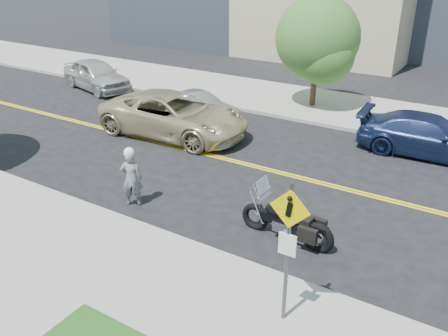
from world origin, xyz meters
TOP-DOWN VIEW (x-y plane):
  - ground_plane at (0.00, 0.00)m, footprint 120.00×120.00m
  - sidewalk_near at (0.00, -7.50)m, footprint 60.00×5.00m
  - sidewalk_far at (0.00, 7.50)m, footprint 60.00×5.00m
  - pedestrian_sign at (4.20, -6.31)m, footprint 0.78×0.08m
  - motorcyclist at (-1.60, -4.20)m, footprint 0.74×0.67m
  - motorcycle at (2.95, -3.50)m, footprint 2.53×0.87m
  - suv at (-4.04, 0.98)m, footprint 6.15×3.08m
  - parked_car_white at (-11.59, 4.20)m, footprint 4.91×2.97m
  - parked_car_silver at (-4.13, 2.80)m, footprint 3.82×1.61m
  - parked_car_blue at (4.93, 4.20)m, footprint 5.07×2.28m
  - tree_far_a at (-0.70, 7.18)m, footprint 3.71×3.71m

SIDE VIEW (x-z plane):
  - ground_plane at x=0.00m, z-range 0.00..0.00m
  - sidewalk_near at x=0.00m, z-range 0.00..0.15m
  - sidewalk_far at x=0.00m, z-range 0.00..0.15m
  - parked_car_silver at x=-4.13m, z-range 0.00..1.23m
  - parked_car_blue at x=4.93m, z-range 0.00..1.44m
  - motorcycle at x=2.95m, z-range 0.00..1.52m
  - parked_car_white at x=-11.59m, z-range 0.00..1.56m
  - suv at x=-4.04m, z-range 0.00..1.67m
  - motorcyclist at x=-1.60m, z-range 0.00..1.79m
  - pedestrian_sign at x=4.20m, z-range 0.46..3.46m
  - tree_far_a at x=-0.70m, z-range 0.67..5.74m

